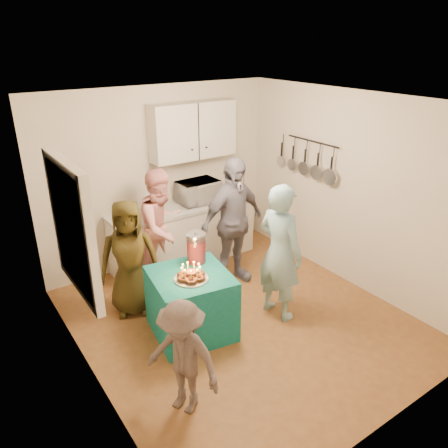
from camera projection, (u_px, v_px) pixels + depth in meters
floor at (240, 319)px, 5.36m from camera, size 4.00×4.00×0.00m
ceiling at (244, 102)px, 4.32m from camera, size 4.00×4.00×0.00m
back_wall at (160, 177)px, 6.35m from camera, size 3.60×3.60×0.00m
left_wall at (81, 267)px, 3.90m from camera, size 4.00×4.00×0.00m
right_wall at (351, 192)px, 5.78m from camera, size 4.00×4.00×0.00m
window_night at (70, 229)px, 4.05m from camera, size 0.04×1.00×1.20m
counter at (184, 235)px, 6.58m from camera, size 2.20×0.58×0.86m
countertop at (183, 207)px, 6.39m from camera, size 2.24×0.62×0.05m
upper_cabinet at (193, 131)px, 6.24m from camera, size 1.30×0.30×0.80m
pot_rack at (310, 159)px, 6.15m from camera, size 0.12×1.00×0.60m
microwave at (198, 192)px, 6.46m from camera, size 0.60×0.42×0.33m
party_table at (191, 303)px, 5.00m from camera, size 0.97×0.97×0.76m
donut_cake at (191, 272)px, 4.72m from camera, size 0.38×0.38×0.18m
punch_jar at (196, 249)px, 5.06m from camera, size 0.22×0.22×0.34m
man_birthday at (280, 252)px, 5.14m from camera, size 0.50×0.68×1.70m
woman_back_left at (130, 258)px, 5.25m from camera, size 0.85×0.73×1.47m
woman_back_center at (163, 227)px, 5.90m from camera, size 0.95×0.84×1.63m
woman_back_right at (233, 222)px, 5.86m from camera, size 1.09×0.57×1.78m
child_near_left at (183, 358)px, 3.87m from camera, size 0.71×0.85×1.15m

